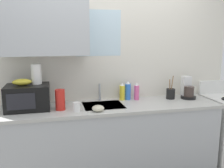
% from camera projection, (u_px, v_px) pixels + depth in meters
% --- Properties ---
extents(kitchen_wall_assembly, '(3.30, 0.42, 2.50)m').
position_uv_depth(kitchen_wall_assembly, '(96.00, 64.00, 3.04)').
color(kitchen_wall_assembly, silver).
rests_on(kitchen_wall_assembly, ground).
extents(counter_unit, '(2.53, 0.63, 0.90)m').
position_uv_depth(counter_unit, '(112.00, 141.00, 2.94)').
color(counter_unit, '#B2B7BC').
rests_on(counter_unit, ground).
extents(sink_faucet, '(0.03, 0.03, 0.21)m').
position_uv_depth(sink_faucet, '(100.00, 92.00, 3.04)').
color(sink_faucet, '#B2B5BA').
rests_on(sink_faucet, counter_unit).
extents(microwave, '(0.46, 0.35, 0.27)m').
position_uv_depth(microwave, '(28.00, 97.00, 2.67)').
color(microwave, black).
rests_on(microwave, counter_unit).
extents(banana_bunch, '(0.20, 0.11, 0.07)m').
position_uv_depth(banana_bunch, '(22.00, 82.00, 2.63)').
color(banana_bunch, gold).
rests_on(banana_bunch, microwave).
extents(paper_towel_roll, '(0.11, 0.11, 0.22)m').
position_uv_depth(paper_towel_roll, '(36.00, 74.00, 2.69)').
color(paper_towel_roll, white).
rests_on(paper_towel_roll, microwave).
extents(coffee_maker, '(0.19, 0.21, 0.28)m').
position_uv_depth(coffee_maker, '(187.00, 90.00, 3.17)').
color(coffee_maker, black).
rests_on(coffee_maker, counter_unit).
extents(dish_soap_bottle_yellow, '(0.07, 0.07, 0.22)m').
position_uv_depth(dish_soap_bottle_yellow, '(122.00, 92.00, 3.08)').
color(dish_soap_bottle_yellow, yellow).
rests_on(dish_soap_bottle_yellow, counter_unit).
extents(dish_soap_bottle_blue, '(0.07, 0.07, 0.24)m').
position_uv_depth(dish_soap_bottle_blue, '(128.00, 91.00, 3.09)').
color(dish_soap_bottle_blue, blue).
rests_on(dish_soap_bottle_blue, counter_unit).
extents(dish_soap_bottle_pink, '(0.06, 0.06, 0.22)m').
position_uv_depth(dish_soap_bottle_pink, '(137.00, 92.00, 3.09)').
color(dish_soap_bottle_pink, '#E55999').
rests_on(dish_soap_bottle_pink, counter_unit).
extents(cereal_canister, '(0.10, 0.10, 0.22)m').
position_uv_depth(cereal_canister, '(60.00, 100.00, 2.65)').
color(cereal_canister, red).
rests_on(cereal_canister, counter_unit).
extents(mug_white, '(0.08, 0.08, 0.09)m').
position_uv_depth(mug_white, '(77.00, 107.00, 2.62)').
color(mug_white, white).
rests_on(mug_white, counter_unit).
extents(utensil_crock, '(0.11, 0.11, 0.30)m').
position_uv_depth(utensil_crock, '(171.00, 93.00, 3.14)').
color(utensil_crock, black).
rests_on(utensil_crock, counter_unit).
extents(small_bowl, '(0.13, 0.13, 0.06)m').
position_uv_depth(small_bowl, '(98.00, 108.00, 2.61)').
color(small_bowl, beige).
rests_on(small_bowl, counter_unit).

